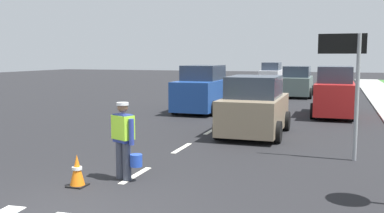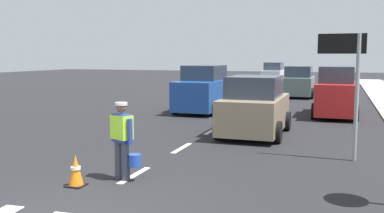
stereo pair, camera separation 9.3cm
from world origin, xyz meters
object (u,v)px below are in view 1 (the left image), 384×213
Objects in this scene: car_outgoing_ahead at (254,108)px; car_outgoing_far at (297,83)px; road_worker at (124,137)px; traffic_cone_near at (77,171)px; car_oncoming_third at (271,75)px; car_parked_far at (335,93)px; car_oncoming_lead at (203,90)px; lane_direction_sign at (348,66)px.

car_outgoing_far is at bearing 89.58° from car_outgoing_ahead.
road_worker is 1.18m from traffic_cone_near.
road_worker is at bearing 46.94° from traffic_cone_near.
car_oncoming_third is (-3.05, 24.82, 0.04)m from car_outgoing_ahead.
car_parked_far is (4.16, 11.85, 0.09)m from road_worker.
road_worker is 11.59m from car_oncoming_lead.
traffic_cone_near is 0.17× the size of car_outgoing_ahead.
car_oncoming_lead is at bearing 95.20° from traffic_cone_near.
lane_direction_sign is 28.25m from car_oncoming_third.
traffic_cone_near is 0.16× the size of car_parked_far.
car_oncoming_lead is at bearing 128.10° from lane_direction_sign.
road_worker is 0.39× the size of car_parked_far.
car_parked_far is (5.56, -19.15, 0.06)m from car_oncoming_third.
lane_direction_sign is at bearing -51.90° from car_oncoming_lead.
car_outgoing_far is at bearing -73.02° from car_oncoming_third.
lane_direction_sign is 6.97m from traffic_cone_near.
car_oncoming_lead is 9.87m from car_outgoing_far.
car_parked_far reaches higher than road_worker.
lane_direction_sign is 0.74× the size of car_oncoming_lead.
lane_direction_sign is 17.52m from car_outgoing_far.
road_worker reaches higher than traffic_cone_near.
car_oncoming_third is at bearing 102.07° from lane_direction_sign.
car_oncoming_lead is at bearing 98.94° from road_worker.
car_parked_far reaches higher than car_oncoming_third.
road_worker is 0.40× the size of car_oncoming_third.
road_worker is at bearing -142.77° from lane_direction_sign.
car_outgoing_far is (0.11, 14.48, 0.01)m from car_outgoing_ahead.
car_outgoing_ahead is at bearing 75.06° from road_worker.
car_outgoing_far is 9.13m from car_parked_far.
road_worker is 6.40m from car_outgoing_ahead.
traffic_cone_near is 0.16× the size of car_oncoming_third.
car_outgoing_ahead is at bearing -113.87° from car_parked_far.
car_outgoing_ahead is at bearing -82.99° from car_oncoming_third.
lane_direction_sign is at bearing -87.70° from car_parked_far.
car_outgoing_ahead is 0.91× the size of car_parked_far.
car_outgoing_ahead is 0.93× the size of car_oncoming_third.
car_parked_far is (5.96, 0.40, -0.01)m from car_oncoming_lead.
car_oncoming_lead reaches higher than car_oncoming_third.
car_outgoing_far is (-2.74, 17.24, -1.48)m from lane_direction_sign.
traffic_cone_near is at bearing -96.53° from car_outgoing_far.
car_outgoing_ahead is 0.89× the size of car_oncoming_lead.
lane_direction_sign reaches higher than car_oncoming_third.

